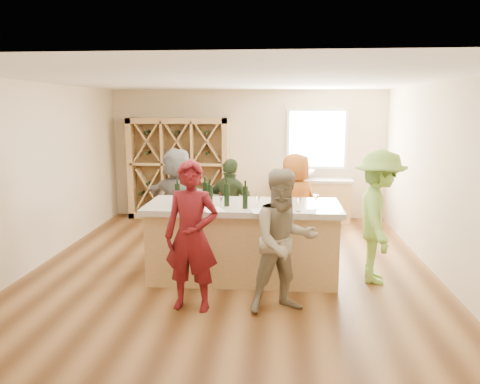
# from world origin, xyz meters

# --- Properties ---
(floor) EXTENTS (6.00, 7.00, 0.10)m
(floor) POSITION_xyz_m (0.00, 0.00, -0.05)
(floor) COLOR brown
(floor) RESTS_ON ground
(ceiling) EXTENTS (6.00, 7.00, 0.10)m
(ceiling) POSITION_xyz_m (0.00, 0.00, 2.85)
(ceiling) COLOR white
(ceiling) RESTS_ON ground
(wall_back) EXTENTS (6.00, 0.10, 2.80)m
(wall_back) POSITION_xyz_m (0.00, 3.55, 1.40)
(wall_back) COLOR beige
(wall_back) RESTS_ON ground
(wall_front) EXTENTS (6.00, 0.10, 2.80)m
(wall_front) POSITION_xyz_m (0.00, -3.55, 1.40)
(wall_front) COLOR beige
(wall_front) RESTS_ON ground
(wall_left) EXTENTS (0.10, 7.00, 2.80)m
(wall_left) POSITION_xyz_m (-3.05, 0.00, 1.40)
(wall_left) COLOR beige
(wall_left) RESTS_ON ground
(wall_right) EXTENTS (0.10, 7.00, 2.80)m
(wall_right) POSITION_xyz_m (3.05, 0.00, 1.40)
(wall_right) COLOR beige
(wall_right) RESTS_ON ground
(window_frame) EXTENTS (1.30, 0.06, 1.30)m
(window_frame) POSITION_xyz_m (1.50, 3.47, 1.75)
(window_frame) COLOR white
(window_frame) RESTS_ON wall_back
(window_pane) EXTENTS (1.18, 0.01, 1.18)m
(window_pane) POSITION_xyz_m (1.50, 3.44, 1.75)
(window_pane) COLOR white
(window_pane) RESTS_ON wall_back
(wine_rack) EXTENTS (2.20, 0.45, 2.20)m
(wine_rack) POSITION_xyz_m (-1.50, 3.27, 1.10)
(wine_rack) COLOR tan
(wine_rack) RESTS_ON floor
(back_counter_base) EXTENTS (1.60, 0.58, 0.86)m
(back_counter_base) POSITION_xyz_m (1.40, 3.20, 0.43)
(back_counter_base) COLOR tan
(back_counter_base) RESTS_ON floor
(back_counter_top) EXTENTS (1.70, 0.62, 0.06)m
(back_counter_top) POSITION_xyz_m (1.40, 3.20, 0.89)
(back_counter_top) COLOR #B3A793
(back_counter_top) RESTS_ON back_counter_base
(sink) EXTENTS (0.54, 0.54, 0.19)m
(sink) POSITION_xyz_m (1.20, 3.20, 1.01)
(sink) COLOR silver
(sink) RESTS_ON back_counter_top
(faucet) EXTENTS (0.02, 0.02, 0.30)m
(faucet) POSITION_xyz_m (1.20, 3.38, 1.07)
(faucet) COLOR silver
(faucet) RESTS_ON back_counter_top
(tasting_counter_base) EXTENTS (2.60, 1.00, 1.00)m
(tasting_counter_base) POSITION_xyz_m (0.19, -0.35, 0.50)
(tasting_counter_base) COLOR tan
(tasting_counter_base) RESTS_ON floor
(tasting_counter_top) EXTENTS (2.72, 1.12, 0.08)m
(tasting_counter_top) POSITION_xyz_m (0.19, -0.35, 1.04)
(tasting_counter_top) COLOR #B3A793
(tasting_counter_top) RESTS_ON tasting_counter_base
(wine_bottle_a) EXTENTS (0.09, 0.09, 0.29)m
(wine_bottle_a) POSITION_xyz_m (-0.72, -0.48, 1.23)
(wine_bottle_a) COLOR black
(wine_bottle_a) RESTS_ON tasting_counter_top
(wine_bottle_b) EXTENTS (0.09, 0.09, 0.33)m
(wine_bottle_b) POSITION_xyz_m (-0.46, -0.60, 1.24)
(wine_bottle_b) COLOR black
(wine_bottle_b) RESTS_ON tasting_counter_top
(wine_bottle_c) EXTENTS (0.10, 0.10, 0.32)m
(wine_bottle_c) POSITION_xyz_m (-0.33, -0.44, 1.24)
(wine_bottle_c) COLOR black
(wine_bottle_c) RESTS_ON tasting_counter_top
(wine_bottle_d) EXTENTS (0.08, 0.08, 0.31)m
(wine_bottle_d) POSITION_xyz_m (-0.24, -0.59, 1.23)
(wine_bottle_d) COLOR black
(wine_bottle_d) RESTS_ON tasting_counter_top
(wine_bottle_e) EXTENTS (0.09, 0.09, 0.31)m
(wine_bottle_e) POSITION_xyz_m (-0.02, -0.52, 1.24)
(wine_bottle_e) COLOR black
(wine_bottle_e) RESTS_ON tasting_counter_top
(wine_glass_a) EXTENTS (0.08, 0.08, 0.19)m
(wine_glass_a) POSITION_xyz_m (-0.07, -0.82, 1.17)
(wine_glass_a) COLOR white
(wine_glass_a) RESTS_ON tasting_counter_top
(wine_glass_b) EXTENTS (0.08, 0.08, 0.17)m
(wine_glass_b) POSITION_xyz_m (0.41, -0.76, 1.17)
(wine_glass_b) COLOR white
(wine_glass_b) RESTS_ON tasting_counter_top
(wine_glass_c) EXTENTS (0.08, 0.08, 0.18)m
(wine_glass_c) POSITION_xyz_m (0.94, -0.80, 1.17)
(wine_glass_c) COLOR white
(wine_glass_c) RESTS_ON tasting_counter_top
(wine_glass_d) EXTENTS (0.07, 0.07, 0.18)m
(wine_glass_d) POSITION_xyz_m (0.64, -0.45, 1.17)
(wine_glass_d) COLOR white
(wine_glass_d) RESTS_ON tasting_counter_top
(wine_glass_e) EXTENTS (0.10, 0.10, 0.20)m
(wine_glass_e) POSITION_xyz_m (1.18, -0.60, 1.18)
(wine_glass_e) COLOR white
(wine_glass_e) RESTS_ON tasting_counter_top
(tasting_menu_a) EXTENTS (0.36, 0.40, 0.00)m
(tasting_menu_a) POSITION_xyz_m (-0.18, -0.76, 1.08)
(tasting_menu_a) COLOR white
(tasting_menu_a) RESTS_ON tasting_counter_top
(tasting_menu_b) EXTENTS (0.28, 0.34, 0.00)m
(tasting_menu_b) POSITION_xyz_m (0.45, -0.80, 1.08)
(tasting_menu_b) COLOR white
(tasting_menu_b) RESTS_ON tasting_counter_top
(tasting_menu_c) EXTENTS (0.24, 0.30, 0.00)m
(tasting_menu_c) POSITION_xyz_m (1.08, -0.78, 1.08)
(tasting_menu_c) COLOR white
(tasting_menu_c) RESTS_ON tasting_counter_top
(person_near_left) EXTENTS (0.71, 0.56, 1.81)m
(person_near_left) POSITION_xyz_m (-0.34, -1.46, 0.91)
(person_near_left) COLOR #590F14
(person_near_left) RESTS_ON floor
(person_near_right) EXTENTS (0.95, 0.73, 1.72)m
(person_near_right) POSITION_xyz_m (0.76, -1.43, 0.86)
(person_near_right) COLOR gray
(person_near_right) RESTS_ON floor
(person_server) EXTENTS (0.71, 1.26, 1.86)m
(person_server) POSITION_xyz_m (2.07, -0.35, 0.93)
(person_server) COLOR #8CC64C
(person_server) RESTS_ON floor
(person_far_mid) EXTENTS (1.05, 0.82, 1.60)m
(person_far_mid) POSITION_xyz_m (-0.09, 0.69, 0.80)
(person_far_mid) COLOR #263319
(person_far_mid) RESTS_ON floor
(person_far_right) EXTENTS (0.98, 0.88, 1.68)m
(person_far_right) POSITION_xyz_m (0.97, 0.86, 0.84)
(person_far_right) COLOR #994C19
(person_far_right) RESTS_ON floor
(person_far_left) EXTENTS (1.71, 1.34, 1.76)m
(person_far_left) POSITION_xyz_m (-1.01, 0.86, 0.88)
(person_far_left) COLOR slate
(person_far_left) RESTS_ON floor
(wine_bottle_f) EXTENTS (0.07, 0.07, 0.30)m
(wine_bottle_f) POSITION_xyz_m (0.24, -0.65, 1.23)
(wine_bottle_f) COLOR black
(wine_bottle_f) RESTS_ON tasting_counter_top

